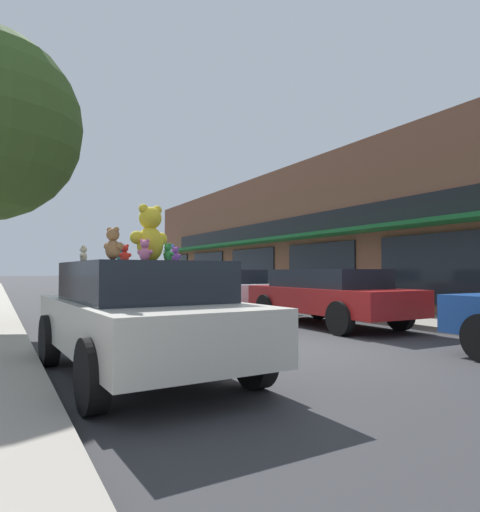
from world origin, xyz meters
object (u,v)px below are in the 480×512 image
at_px(teddy_bear_purple, 175,255).
at_px(parked_car_far_center, 328,294).
at_px(teddy_bear_cream, 83,254).
at_px(parked_car_far_right, 225,287).
at_px(plush_art_car, 141,314).
at_px(teddy_bear_blue, 170,254).
at_px(teddy_bear_green, 168,253).
at_px(teddy_bear_white, 170,255).
at_px(teddy_bear_red, 125,254).
at_px(teddy_bear_giant, 150,234).
at_px(teddy_bear_brown, 113,244).
at_px(teddy_bear_pink, 145,251).
at_px(teddy_bear_teal, 121,254).

height_order(teddy_bear_purple, parked_car_far_center, teddy_bear_purple).
distance_m(teddy_bear_purple, teddy_bear_cream, 1.26).
bearing_deg(parked_car_far_right, plush_art_car, -122.42).
bearing_deg(teddy_bear_blue, parked_car_far_center, -128.69).
relative_size(teddy_bear_green, parked_car_far_right, 0.05).
distance_m(teddy_bear_green, teddy_bear_white, 0.61).
bearing_deg(teddy_bear_red, teddy_bear_purple, 164.38).
height_order(teddy_bear_giant, teddy_bear_red, teddy_bear_giant).
distance_m(teddy_bear_red, parked_car_far_center, 6.15).
xyz_separation_m(teddy_bear_giant, teddy_bear_blue, (0.59, 0.88, -0.22)).
bearing_deg(teddy_bear_purple, plush_art_car, 40.14).
height_order(teddy_bear_giant, parked_car_far_center, teddy_bear_giant).
bearing_deg(parked_car_far_center, teddy_bear_cream, -159.59).
distance_m(plush_art_car, teddy_bear_giant, 1.03).
bearing_deg(teddy_bear_purple, parked_car_far_right, -108.16).
xyz_separation_m(teddy_bear_brown, parked_car_far_center, (6.11, 4.09, -0.84)).
distance_m(teddy_bear_giant, teddy_bear_pink, 0.35).
bearing_deg(teddy_bear_teal, teddy_bear_red, 95.95).
distance_m(teddy_bear_giant, teddy_bear_white, 0.70).
xyz_separation_m(teddy_bear_red, teddy_bear_white, (0.61, -0.16, -0.02)).
xyz_separation_m(teddy_bear_purple, teddy_bear_white, (-0.02, 0.15, -0.00)).
relative_size(teddy_bear_brown, parked_car_far_right, 0.07).
distance_m(teddy_bear_giant, teddy_bear_cream, 1.10).
distance_m(teddy_bear_pink, teddy_bear_cream, 1.20).
relative_size(teddy_bear_giant, teddy_bear_teal, 2.67).
distance_m(teddy_bear_giant, teddy_bear_red, 0.71).
height_order(teddy_bear_teal, teddy_bear_red, teddy_bear_teal).
relative_size(teddy_bear_teal, teddy_bear_white, 1.22).
height_order(teddy_bear_purple, teddy_bear_white, same).
height_order(teddy_bear_cream, parked_car_far_center, teddy_bear_cream).
xyz_separation_m(teddy_bear_giant, teddy_bear_teal, (-0.14, 0.95, -0.22)).
xyz_separation_m(teddy_bear_green, parked_car_far_center, (5.20, 3.18, -0.80)).
xyz_separation_m(teddy_bear_white, parked_car_far_center, (4.97, 2.62, -0.79)).
relative_size(teddy_bear_teal, teddy_bear_red, 1.06).
xyz_separation_m(plush_art_car, parked_car_far_right, (5.52, 8.69, -0.01)).
distance_m(teddy_bear_pink, teddy_bear_purple, 0.84).
height_order(teddy_bear_pink, teddy_bear_red, teddy_bear_pink).
relative_size(teddy_bear_teal, parked_car_far_right, 0.06).
relative_size(teddy_bear_pink, teddy_bear_purple, 1.23).
xyz_separation_m(teddy_bear_pink, teddy_bear_white, (0.59, 0.72, -0.02)).
distance_m(teddy_bear_teal, teddy_bear_cream, 0.56).
bearing_deg(teddy_bear_purple, teddy_bear_brown, 61.18).
bearing_deg(teddy_bear_teal, parked_car_far_center, -147.62).
relative_size(teddy_bear_teal, teddy_bear_cream, 1.17).
bearing_deg(parked_car_far_center, teddy_bear_blue, -155.27).
bearing_deg(teddy_bear_pink, teddy_bear_white, -87.66).
distance_m(teddy_bear_teal, parked_car_far_center, 6.01).
xyz_separation_m(parked_car_far_center, parked_car_far_right, (-0.00, 5.62, 0.00)).
xyz_separation_m(plush_art_car, teddy_bear_purple, (0.56, 0.30, 0.78)).
relative_size(teddy_bear_purple, parked_car_far_center, 0.05).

